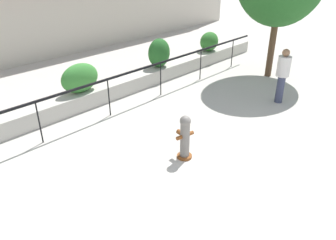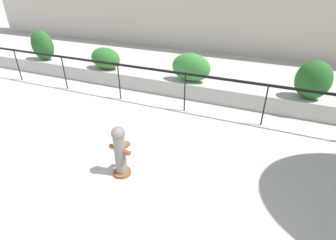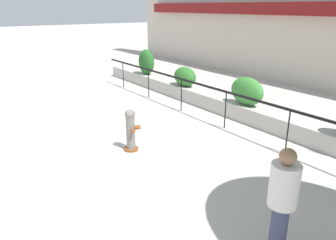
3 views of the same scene
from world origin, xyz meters
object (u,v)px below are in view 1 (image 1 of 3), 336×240
(hedge_bush_4, at_px, (209,42))
(fire_hydrant, at_px, (185,137))
(pedestrian, at_px, (283,73))
(hedge_bush_3, at_px, (159,53))
(hedge_bush_2, at_px, (80,78))

(hedge_bush_4, distance_m, fire_hydrant, 7.72)
(pedestrian, bearing_deg, fire_hydrant, 178.42)
(hedge_bush_3, bearing_deg, pedestrian, -75.68)
(hedge_bush_4, height_order, pedestrian, pedestrian)
(hedge_bush_3, height_order, pedestrian, pedestrian)
(hedge_bush_4, bearing_deg, fire_hydrant, -147.39)
(hedge_bush_2, distance_m, fire_hydrant, 4.17)
(hedge_bush_2, bearing_deg, pedestrian, -43.62)
(hedge_bush_3, xyz_separation_m, hedge_bush_4, (3.08, 0.00, -0.12))
(fire_hydrant, bearing_deg, hedge_bush_3, 50.54)
(hedge_bush_2, bearing_deg, hedge_bush_4, 0.00)
(hedge_bush_3, xyz_separation_m, pedestrian, (1.09, -4.28, -0.04))
(hedge_bush_2, height_order, pedestrian, pedestrian)
(pedestrian, bearing_deg, hedge_bush_2, 136.38)
(hedge_bush_2, xyz_separation_m, pedestrian, (4.49, -4.28, 0.04))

